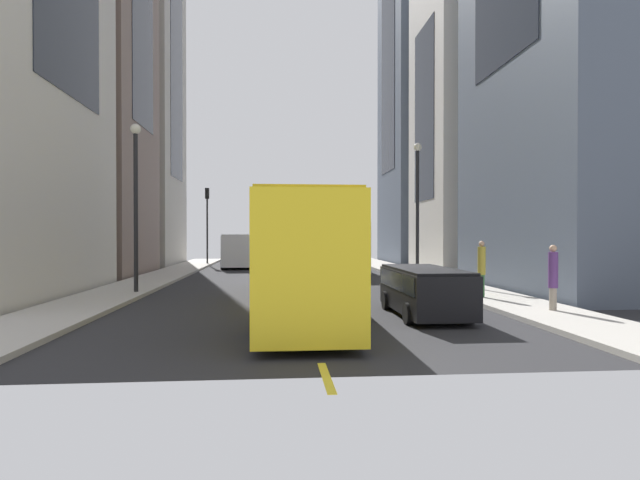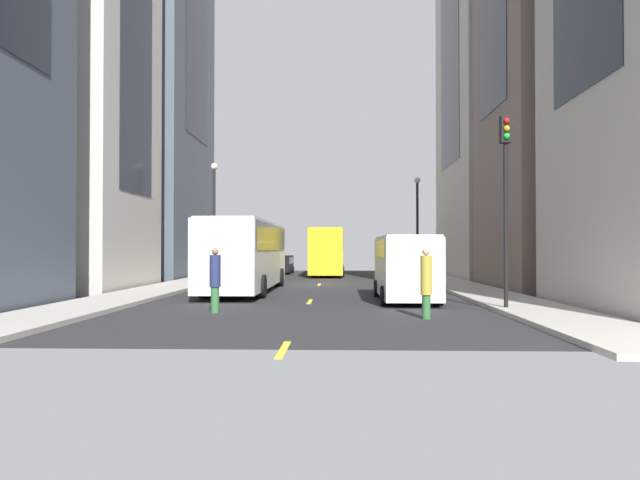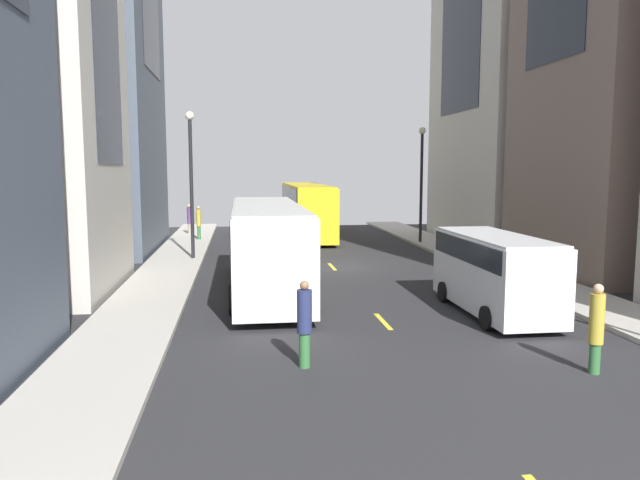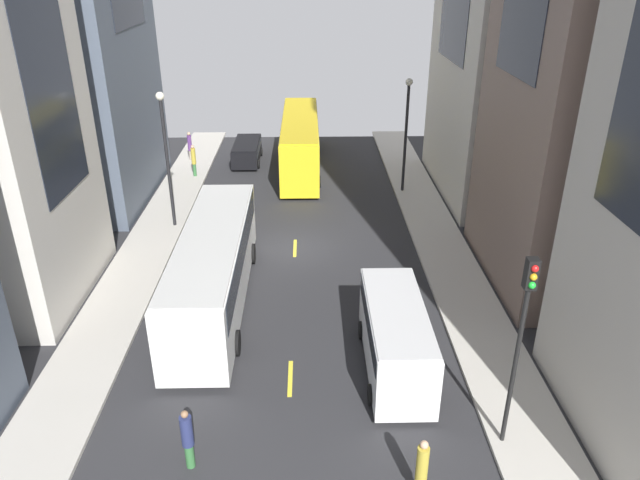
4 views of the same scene
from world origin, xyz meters
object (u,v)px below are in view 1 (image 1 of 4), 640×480
at_px(car_black_0, 424,288).
at_px(pedestrian_crossing_near, 319,251).
at_px(pedestrian_waiting_curb, 244,251).
at_px(traffic_light_near_corner, 207,211).
at_px(streetcar_yellow, 297,248).
at_px(delivery_van_white, 238,248).
at_px(city_bus_white, 337,243).
at_px(pedestrian_crossing_mid, 553,275).
at_px(pedestrian_walking_far, 482,267).

distance_m(car_black_0, pedestrian_crossing_near, 28.86).
relative_size(pedestrian_waiting_curb, traffic_light_near_corner, 0.33).
bearing_deg(streetcar_yellow, car_black_0, 162.44).
bearing_deg(pedestrian_crossing_near, car_black_0, 100.92).
bearing_deg(delivery_van_white, pedestrian_crossing_near, -145.85).
bearing_deg(car_black_0, city_bus_white, -88.83).
height_order(pedestrian_crossing_mid, traffic_light_near_corner, traffic_light_near_corner).
distance_m(streetcar_yellow, pedestrian_walking_far, 7.56).
xyz_separation_m(delivery_van_white, car_black_0, (-7.55, 24.32, -0.62)).
relative_size(streetcar_yellow, pedestrian_waiting_curb, 6.30).
bearing_deg(delivery_van_white, pedestrian_waiting_curb, -90.67).
bearing_deg(streetcar_yellow, city_bus_white, -100.88).
relative_size(streetcar_yellow, delivery_van_white, 2.17).
xyz_separation_m(city_bus_white, pedestrian_waiting_curb, (7.08, -10.51, -0.89)).
relative_size(streetcar_yellow, car_black_0, 2.79).
xyz_separation_m(delivery_van_white, pedestrian_waiting_curb, (-0.07, -5.83, -0.40)).
bearing_deg(pedestrian_crossing_near, streetcar_yellow, 92.85).
xyz_separation_m(city_bus_white, car_black_0, (-0.40, 19.64, -1.12)).
bearing_deg(city_bus_white, pedestrian_waiting_curb, -56.05).
distance_m(streetcar_yellow, pedestrian_crossing_near, 27.78).
bearing_deg(car_black_0, pedestrian_walking_far, -133.69).
xyz_separation_m(pedestrian_walking_far, traffic_light_near_corner, (13.67, -24.74, 3.21)).
distance_m(pedestrian_crossing_mid, traffic_light_near_corner, 31.97).
distance_m(pedestrian_crossing_near, traffic_light_near_corner, 10.15).
bearing_deg(streetcar_yellow, pedestrian_walking_far, -163.25).
relative_size(delivery_van_white, pedestrian_crossing_mid, 2.96).
bearing_deg(car_black_0, pedestrian_waiting_curb, -76.07).
distance_m(delivery_van_white, pedestrian_walking_far, 23.54).
relative_size(delivery_van_white, traffic_light_near_corner, 0.97).
bearing_deg(pedestrian_walking_far, pedestrian_crossing_mid, 142.87).
xyz_separation_m(pedestrian_crossing_near, pedestrian_crossing_mid, (-5.03, 28.96, 0.15)).
relative_size(streetcar_yellow, traffic_light_near_corner, 2.10).
distance_m(delivery_van_white, car_black_0, 25.47).
xyz_separation_m(pedestrian_crossing_near, pedestrian_walking_far, (-4.14, 25.43, 0.20)).
relative_size(pedestrian_crossing_near, traffic_light_near_corner, 0.33).
bearing_deg(pedestrian_crossing_mid, city_bus_white, 117.38).
distance_m(streetcar_yellow, pedestrian_crossing_mid, 8.24).
relative_size(streetcar_yellow, pedestrian_walking_far, 6.15).
distance_m(pedestrian_crossing_mid, pedestrian_waiting_curb, 32.42).
bearing_deg(pedestrian_walking_far, delivery_van_white, -23.93).
xyz_separation_m(city_bus_white, pedestrian_walking_far, (-3.66, 16.23, -0.69)).
relative_size(city_bus_white, traffic_light_near_corner, 1.89).
xyz_separation_m(delivery_van_white, pedestrian_crossing_mid, (-11.69, 24.44, -0.25)).
xyz_separation_m(pedestrian_crossing_near, traffic_light_near_corner, (9.53, 0.69, 3.41)).
bearing_deg(pedestrian_crossing_mid, traffic_light_near_corner, 131.67).
xyz_separation_m(car_black_0, pedestrian_crossing_near, (0.88, -28.84, 0.22)).
relative_size(delivery_van_white, pedestrian_waiting_curb, 2.91).
distance_m(delivery_van_white, traffic_light_near_corner, 5.65).
bearing_deg(city_bus_white, pedestrian_crossing_near, -87.03).
height_order(car_black_0, pedestrian_walking_far, pedestrian_walking_far).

